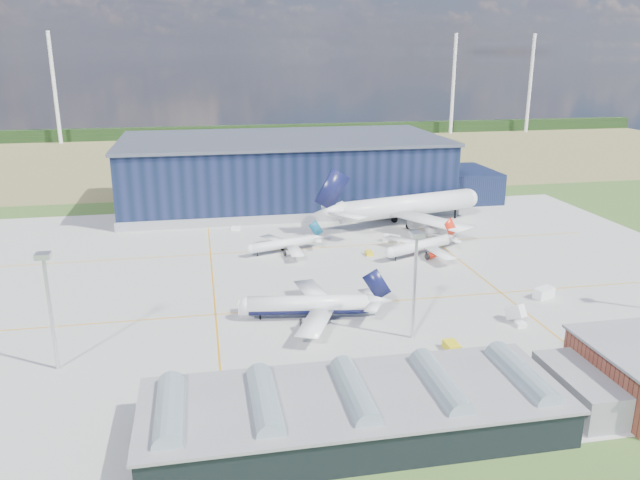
{
  "coord_description": "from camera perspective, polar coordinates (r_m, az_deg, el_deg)",
  "views": [
    {
      "loc": [
        -31.62,
        -142.91,
        57.27
      ],
      "look_at": [
        -0.87,
        15.16,
        8.62
      ],
      "focal_mm": 35.0,
      "sensor_mm": 36.0,
      "label": 1
    }
  ],
  "objects": [
    {
      "name": "airliner_red",
      "position": [
        183.76,
        9.1,
        -0.04
      ],
      "size": [
        37.55,
        37.22,
        9.36
      ],
      "primitive_type": null,
      "rotation": [
        0.0,
        0.0,
        3.55
      ],
      "color": "white",
      "rests_on": "ground"
    },
    {
      "name": "gse_van_a",
      "position": [
        144.09,
        -6.27,
        -6.14
      ],
      "size": [
        6.33,
        3.42,
        2.63
      ],
      "primitive_type": "cube",
      "rotation": [
        0.0,
        0.0,
        1.44
      ],
      "color": "white",
      "rests_on": "ground"
    },
    {
      "name": "ground",
      "position": [
        157.18,
        1.37,
        -4.56
      ],
      "size": [
        600.0,
        600.0,
        0.0
      ],
      "primitive_type": "plane",
      "color": "#2D4E1D",
      "rests_on": "ground"
    },
    {
      "name": "car_b",
      "position": [
        125.55,
        13.07,
        -10.47
      ],
      "size": [
        3.94,
        1.41,
        1.29
      ],
      "primitive_type": "imported",
      "rotation": [
        0.0,
        0.0,
        1.56
      ],
      "color": "#99999E",
      "rests_on": "ground"
    },
    {
      "name": "light_mast_center",
      "position": [
        127.41,
        8.72,
        -2.56
      ],
      "size": [
        2.6,
        2.6,
        23.0
      ],
      "color": "silver",
      "rests_on": "ground"
    },
    {
      "name": "gse_tug_c",
      "position": [
        183.61,
        4.5,
        -1.2
      ],
      "size": [
        1.94,
        3.03,
        1.31
      ],
      "primitive_type": "cube",
      "rotation": [
        0.0,
        0.0,
        -0.03
      ],
      "color": "yellow",
      "rests_on": "ground"
    },
    {
      "name": "airliner_widebody",
      "position": [
        214.7,
        8.02,
        4.1
      ],
      "size": [
        78.91,
        77.88,
        21.3
      ],
      "primitive_type": null,
      "rotation": [
        0.0,
        0.0,
        0.25
      ],
      "color": "white",
      "rests_on": "ground"
    },
    {
      "name": "light_mast_west",
      "position": [
        123.71,
        -23.62,
        -4.43
      ],
      "size": [
        2.6,
        2.6,
        23.0
      ],
      "color": "silver",
      "rests_on": "ground"
    },
    {
      "name": "gse_van_c",
      "position": [
        161.14,
        19.79,
        -4.56
      ],
      "size": [
        5.98,
        4.56,
        2.59
      ],
      "primitive_type": "cube",
      "rotation": [
        0.0,
        0.0,
        1.99
      ],
      "color": "white",
      "rests_on": "ground"
    },
    {
      "name": "airliner_navy",
      "position": [
        138.39,
        -1.06,
        -5.1
      ],
      "size": [
        39.17,
        38.54,
        11.27
      ],
      "primitive_type": null,
      "rotation": [
        0.0,
        0.0,
        2.99
      ],
      "color": "white",
      "rests_on": "ground"
    },
    {
      "name": "hangar",
      "position": [
        244.5,
        -2.73,
        6.03
      ],
      "size": [
        145.0,
        62.0,
        26.1
      ],
      "color": "black",
      "rests_on": "ground"
    },
    {
      "name": "treeline",
      "position": [
        447.23,
        -6.98,
        9.85
      ],
      "size": [
        600.0,
        8.0,
        8.0
      ],
      "primitive_type": "cube",
      "color": "black",
      "rests_on": "ground"
    },
    {
      "name": "airstair",
      "position": [
        145.16,
        17.41,
        -6.63
      ],
      "size": [
        3.14,
        4.86,
        2.89
      ],
      "primitive_type": "cube",
      "rotation": [
        0.0,
        0.0,
        0.32
      ],
      "color": "white",
      "rests_on": "ground"
    },
    {
      "name": "gse_tug_a",
      "position": [
        129.05,
        11.95,
        -9.51
      ],
      "size": [
        2.5,
        4.06,
        1.69
      ],
      "primitive_type": "cube",
      "rotation": [
        0.0,
        0.0,
        0.01
      ],
      "color": "yellow",
      "rests_on": "ground"
    },
    {
      "name": "farmland",
      "position": [
        368.76,
        -6.01,
        7.79
      ],
      "size": [
        600.0,
        220.0,
        0.01
      ],
      "primitive_type": "cube",
      "color": "olive",
      "rests_on": "ground"
    },
    {
      "name": "car_a",
      "position": [
        116.6,
        9.24,
        -12.5
      ],
      "size": [
        3.83,
        2.37,
        1.22
      ],
      "primitive_type": "imported",
      "rotation": [
        0.0,
        0.0,
        1.29
      ],
      "color": "#99999E",
      "rests_on": "ground"
    },
    {
      "name": "glass_concourse",
      "position": [
        101.88,
        5.17,
        -15.0
      ],
      "size": [
        78.0,
        23.0,
        8.6
      ],
      "color": "black",
      "rests_on": "ground"
    },
    {
      "name": "gse_cart_b",
      "position": [
        210.42,
        -7.69,
        1.05
      ],
      "size": [
        3.44,
        2.68,
        1.32
      ],
      "primitive_type": "cube",
      "rotation": [
        0.0,
        0.0,
        1.34
      ],
      "color": "white",
      "rests_on": "ground"
    },
    {
      "name": "airliner_regional",
      "position": [
        184.66,
        -3.46,
        0.07
      ],
      "size": [
        31.85,
        31.48,
        8.36
      ],
      "primitive_type": null,
      "rotation": [
        0.0,
        0.0,
        3.44
      ],
      "color": "white",
      "rests_on": "ground"
    },
    {
      "name": "gse_van_b",
      "position": [
        196.88,
        6.54,
        0.13
      ],
      "size": [
        5.28,
        4.94,
        2.28
      ],
      "primitive_type": "cube",
      "rotation": [
        0.0,
        0.0,
        0.88
      ],
      "color": "white",
      "rests_on": "ground"
    },
    {
      "name": "apron",
      "position": [
        166.31,
        0.64,
        -3.32
      ],
      "size": [
        220.0,
        160.0,
        0.08
      ],
      "color": "#A3A39E",
      "rests_on": "ground"
    }
  ]
}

